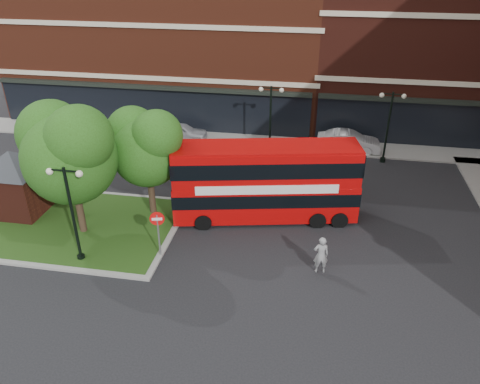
% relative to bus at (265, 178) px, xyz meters
% --- Properties ---
extents(ground, '(120.00, 120.00, 0.00)m').
position_rel_bus_xyz_m(ground, '(-2.76, -5.71, -2.49)').
color(ground, black).
rests_on(ground, ground).
extents(pavement_far, '(44.00, 3.00, 0.12)m').
position_rel_bus_xyz_m(pavement_far, '(-2.76, 10.79, -2.43)').
color(pavement_far, slate).
rests_on(pavement_far, ground).
extents(terrace_far_left, '(26.00, 12.00, 14.00)m').
position_rel_bus_xyz_m(terrace_far_left, '(-10.76, 18.29, 4.51)').
color(terrace_far_left, maroon).
rests_on(terrace_far_left, ground).
extents(terrace_far_right, '(18.00, 12.00, 16.00)m').
position_rel_bus_xyz_m(terrace_far_right, '(11.24, 18.29, 5.51)').
color(terrace_far_right, '#471911').
rests_on(terrace_far_right, ground).
extents(traffic_island, '(12.60, 7.60, 0.15)m').
position_rel_bus_xyz_m(traffic_island, '(-10.76, -2.71, -2.42)').
color(traffic_island, gray).
rests_on(traffic_island, ground).
extents(kiosk, '(6.51, 6.51, 3.60)m').
position_rel_bus_xyz_m(kiosk, '(-13.76, -1.71, -0.17)').
color(kiosk, '#471911').
rests_on(kiosk, traffic_island).
extents(tree_island_west, '(5.40, 4.71, 7.21)m').
position_rel_bus_xyz_m(tree_island_west, '(-9.36, -3.14, 2.30)').
color(tree_island_west, '#2D2116').
rests_on(tree_island_west, ground).
extents(tree_island_east, '(4.46, 3.90, 6.29)m').
position_rel_bus_xyz_m(tree_island_east, '(-6.34, -0.65, 1.75)').
color(tree_island_east, '#2D2116').
rests_on(tree_island_east, ground).
extents(lamp_island, '(1.72, 0.36, 5.00)m').
position_rel_bus_xyz_m(lamp_island, '(-8.26, -5.51, 0.34)').
color(lamp_island, black).
rests_on(lamp_island, ground).
extents(lamp_far_left, '(1.72, 0.36, 5.00)m').
position_rel_bus_xyz_m(lamp_far_left, '(-0.76, 8.79, 0.34)').
color(lamp_far_left, black).
rests_on(lamp_far_left, ground).
extents(lamp_far_right, '(1.72, 0.36, 5.00)m').
position_rel_bus_xyz_m(lamp_far_right, '(7.24, 8.79, 0.34)').
color(lamp_far_right, black).
rests_on(lamp_far_right, ground).
extents(bus, '(10.19, 4.24, 3.79)m').
position_rel_bus_xyz_m(bus, '(0.00, 0.00, 0.00)').
color(bus, '#AC0607').
rests_on(bus, ground).
extents(woman, '(0.76, 0.56, 1.92)m').
position_rel_bus_xyz_m(woman, '(3.17, -4.42, -1.53)').
color(woman, gray).
rests_on(woman, ground).
extents(car_silver, '(4.05, 1.90, 1.34)m').
position_rel_bus_xyz_m(car_silver, '(-7.75, 10.29, -1.82)').
color(car_silver, '#AAABB1').
rests_on(car_silver, ground).
extents(car_white, '(4.57, 1.65, 1.50)m').
position_rel_bus_xyz_m(car_white, '(4.86, 10.29, -1.74)').
color(car_white, silver).
rests_on(car_white, ground).
extents(no_entry_sign, '(0.69, 0.22, 2.54)m').
position_rel_bus_xyz_m(no_entry_sign, '(-4.56, -4.56, -0.68)').
color(no_entry_sign, slate).
rests_on(no_entry_sign, ground).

